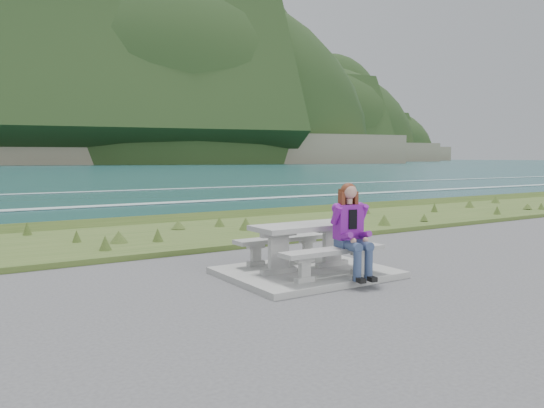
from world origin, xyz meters
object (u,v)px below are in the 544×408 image
object	(u,v)px
bench_landward	(333,255)
seated_woman	(354,243)
bench_seaward	(282,243)
picnic_table	(306,234)

from	to	relation	value
bench_landward	seated_woman	size ratio (longest dim) A/B	1.25
bench_landward	bench_seaward	distance (m)	1.40
picnic_table	bench_seaward	bearing A→B (deg)	90.00
bench_seaward	seated_woman	distance (m)	1.57
bench_landward	bench_seaward	xyz separation A→B (m)	(0.00, 1.40, 0.00)
bench_landward	seated_woman	bearing A→B (deg)	-25.69
picnic_table	seated_woman	world-z (taller)	seated_woman
bench_landward	seated_woman	distance (m)	0.36
picnic_table	seated_woman	size ratio (longest dim) A/B	1.25
seated_woman	bench_landward	bearing A→B (deg)	162.47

